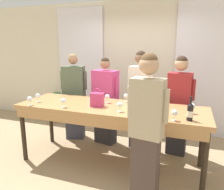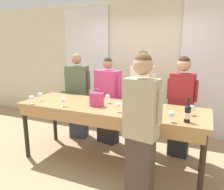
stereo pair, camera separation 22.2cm
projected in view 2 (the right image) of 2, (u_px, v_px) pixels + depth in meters
name	position (u px, v px, depth m)	size (l,w,h in m)	color
ground_plane	(110.00, 163.00, 3.52)	(18.00, 18.00, 0.00)	tan
wall_back	(143.00, 66.00, 4.79)	(12.00, 0.06, 2.80)	beige
curtain_panel_left	(87.00, 67.00, 5.28)	(1.15, 0.03, 2.69)	white
curtain_panel_right	(211.00, 72.00, 4.21)	(1.15, 0.03, 2.69)	white
tasting_bar	(109.00, 111.00, 3.31)	(2.86, 0.90, 0.95)	#B27F4C
wine_bottle	(187.00, 113.00, 2.58)	(0.07, 0.07, 0.30)	black
handbag	(97.00, 99.00, 3.27)	(0.18, 0.12, 0.27)	#C63870
wine_glass_front_left	(127.00, 96.00, 3.50)	(0.08, 0.08, 0.14)	white
wine_glass_front_mid	(135.00, 105.00, 2.98)	(0.08, 0.08, 0.14)	white
wine_glass_front_right	(32.00, 98.00, 3.40)	(0.08, 0.08, 0.14)	white
wine_glass_center_left	(40.00, 95.00, 3.60)	(0.08, 0.08, 0.14)	white
wine_glass_center_mid	(192.00, 108.00, 2.85)	(0.08, 0.08, 0.14)	white
wine_glass_center_right	(171.00, 114.00, 2.59)	(0.08, 0.08, 0.14)	white
wine_glass_back_left	(63.00, 100.00, 3.26)	(0.08, 0.08, 0.14)	white
wine_glass_back_mid	(108.00, 97.00, 3.46)	(0.08, 0.08, 0.14)	white
wine_glass_back_right	(142.00, 97.00, 3.45)	(0.08, 0.08, 0.14)	white
wine_glass_near_host	(118.00, 105.00, 2.99)	(0.08, 0.08, 0.14)	white
napkin	(95.00, 98.00, 3.76)	(0.11, 0.11, 0.00)	white
pen	(131.00, 108.00, 3.21)	(0.12, 0.10, 0.01)	#193399
guest_olive_jacket	(78.00, 96.00, 4.35)	(0.52, 0.35, 1.70)	#383D51
guest_pink_top	(108.00, 101.00, 4.11)	(0.57, 0.35, 1.64)	#28282D
guest_cream_sweater	(142.00, 100.00, 3.83)	(0.48, 0.30, 1.76)	#383D51
guest_striped_shirt	(181.00, 106.00, 3.58)	(0.49, 0.29, 1.69)	#28282D
host_pouring	(141.00, 129.00, 2.42)	(0.48, 0.26, 1.78)	#473833
potted_plant	(64.00, 103.00, 5.40)	(0.35, 0.35, 0.76)	#935B3D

